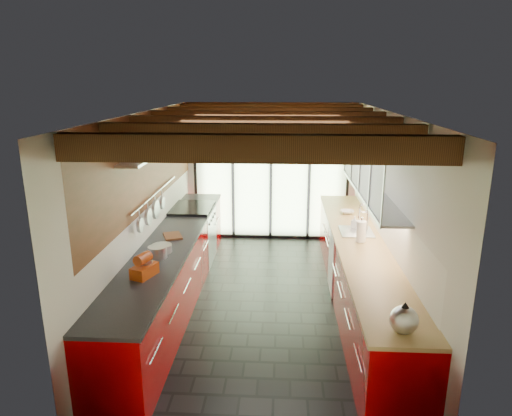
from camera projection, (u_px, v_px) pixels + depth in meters
name	position (u px, v px, depth m)	size (l,w,h in m)	color
ground	(265.00, 302.00, 6.38)	(5.50, 5.50, 0.00)	black
room_shell	(265.00, 187.00, 5.93)	(5.50, 5.50, 5.50)	silver
ceiling_beams	(267.00, 121.00, 6.08)	(3.14, 5.06, 4.90)	#593316
glass_door	(271.00, 154.00, 8.52)	(2.95, 0.10, 2.90)	#C6EAAD
left_counter	(173.00, 269.00, 6.33)	(0.68, 5.00, 0.92)	#A10001
range_stove	(193.00, 234.00, 7.72)	(0.66, 0.90, 0.97)	silver
right_counter	(359.00, 274.00, 6.19)	(0.68, 5.00, 0.92)	#A10001
sink_assembly	(357.00, 229.00, 6.43)	(0.45, 0.52, 0.43)	silver
upper_cabinets_right	(373.00, 169.00, 6.09)	(0.34, 3.00, 3.00)	silver
left_wall_fixtures	(156.00, 166.00, 6.09)	(0.28, 2.60, 0.96)	silver
stand_mixer	(144.00, 267.00, 4.97)	(0.27, 0.35, 0.28)	#BD410F
pot_large	(158.00, 252.00, 5.49)	(0.23, 0.23, 0.15)	silver
pot_small	(162.00, 248.00, 5.68)	(0.25, 0.25, 0.10)	silver
cutting_board	(173.00, 236.00, 6.24)	(0.23, 0.32, 0.03)	brown
kettle	(404.00, 318.00, 3.86)	(0.32, 0.34, 0.29)	silver
paper_towel	(361.00, 232.00, 6.02)	(0.15, 0.15, 0.34)	white
soap_bottle	(355.00, 222.00, 6.57)	(0.08, 0.09, 0.19)	silver
bowl	(347.00, 212.00, 7.33)	(0.22, 0.22, 0.05)	silver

